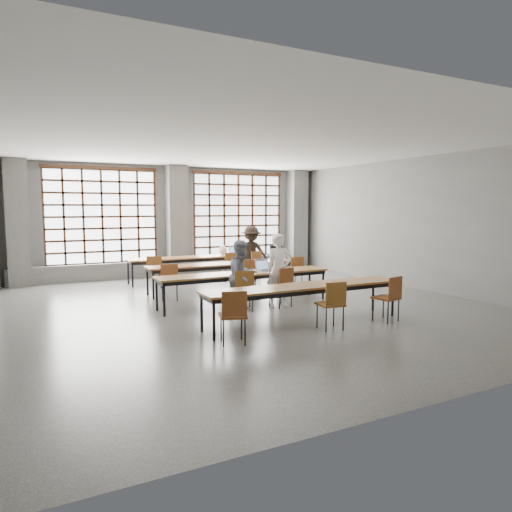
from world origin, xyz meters
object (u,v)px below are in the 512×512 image
Objects in this scene: chair_front_left at (244,286)px; chair_near_left at (233,311)px; desk_row_d at (304,289)px; desk_row_a at (196,259)px; chair_back_right at (254,262)px; chair_mid_left at (169,278)px; plastic_bag at (223,250)px; green_box at (241,270)px; chair_mid_centre at (248,272)px; student_female at (242,276)px; backpack at (276,253)px; phone at (254,272)px; chair_near_right at (390,294)px; chair_mid_right at (295,269)px; mouse at (282,269)px; student_male at (279,270)px; student_back at (251,253)px; chair_back_left at (154,268)px; desk_row_b at (223,266)px; chair_front_right at (283,283)px; laptop_back at (235,252)px; laptop_front at (264,268)px; desk_row_c at (245,275)px; chair_back_mid at (229,264)px; chair_near_mid at (333,300)px; red_pouch at (233,313)px.

chair_near_left is (-1.14, -2.02, 0.00)m from chair_front_left.
desk_row_d is at bearing 19.99° from chair_near_left.
desk_row_a is 4.55× the size of chair_back_right.
plastic_bag is at bearing 46.67° from chair_mid_left.
chair_mid_centre is at bearing 57.68° from green_box.
student_female is 3.19m from backpack.
chair_mid_centre is 6.77× the size of phone.
chair_mid_left and chair_near_right have the same top height.
chair_mid_right is 6.77× the size of phone.
chair_near_left is at bearing -132.47° from mouse.
green_box is at bearing 147.60° from student_male.
student_back reaches higher than desk_row_d.
chair_back_left is at bearing 117.99° from chair_near_right.
student_female is at bearing -110.98° from backpack.
desk_row_d is 4.55× the size of chair_near_right.
chair_mid_left is at bearing -148.92° from chair_back_right.
chair_front_right reaches higher than desk_row_b.
chair_mid_left is 2.11× the size of laptop_back.
desk_row_a is 13.99× the size of plastic_bag.
chair_mid_right is 1.00× the size of chair_near_left.
chair_front_left is at bearing -111.09° from green_box.
chair_mid_right is at bearing -64.78° from student_back.
phone is (0.03, -3.81, 0.07)m from desk_row_a.
chair_near_left is 0.55× the size of student_male.
chair_back_left is at bearing -179.97° from chair_back_right.
laptop_front reaches higher than desk_row_b.
desk_row_c is 9.61× the size of laptop_back.
green_box is at bearing -108.52° from chair_back_mid.
chair_front_left is 2.17m from chair_near_mid.
desk_row_c is 16.00× the size of green_box.
laptop_back reaches higher than chair_front_right.
chair_back_left is at bearing 88.27° from red_pouch.
chair_back_right is at bearing -21.14° from desk_row_a.
chair_near_left is (-1.70, -4.46, -0.13)m from desk_row_b.
chair_back_left is 3.83m from chair_front_left.
chair_back_right is 0.59× the size of student_female.
chair_near_left is at bearing -104.97° from backpack.
chair_front_left is at bearing -139.58° from laptop_front.
red_pouch is at bearing -101.83° from student_back.
chair_near_left is at bearing -118.78° from chair_mid_centre.
chair_mid_left is at bearing -93.51° from chair_back_left.
student_female is at bearing -103.13° from desk_row_b.
phone is 0.45× the size of plastic_bag.
chair_near_mid is (1.84, -3.84, 0.00)m from chair_mid_left.
student_female is 4.47m from plastic_bag.
red_pouch is at bearing -119.76° from chair_front_left.
chair_back_mid reaches higher than desk_row_a.
chair_back_mid is 1.56m from backpack.
chair_front_left and chair_near_mid have the same top height.
desk_row_d is 1.63m from student_female.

